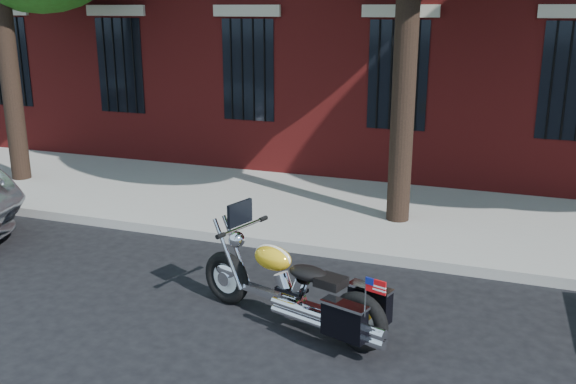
% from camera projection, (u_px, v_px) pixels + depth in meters
% --- Properties ---
extents(ground, '(120.00, 120.00, 0.00)m').
position_uv_depth(ground, '(311.00, 297.00, 7.85)').
color(ground, black).
rests_on(ground, ground).
extents(curb, '(40.00, 0.16, 0.15)m').
position_uv_depth(curb, '(342.00, 252.00, 9.07)').
color(curb, gray).
rests_on(curb, ground).
extents(sidewalk, '(40.00, 3.60, 0.15)m').
position_uv_depth(sidewalk, '(372.00, 214.00, 10.77)').
color(sidewalk, gray).
rests_on(sidewalk, ground).
extents(motorcycle, '(2.41, 1.23, 1.31)m').
position_uv_depth(motorcycle, '(297.00, 292.00, 6.96)').
color(motorcycle, black).
rests_on(motorcycle, ground).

